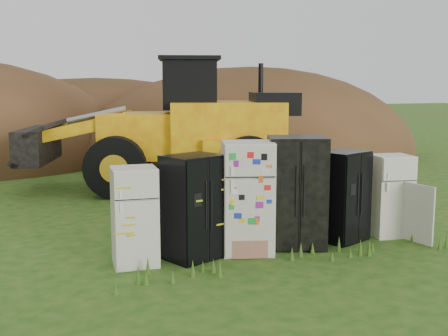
# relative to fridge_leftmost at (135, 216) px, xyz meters

# --- Properties ---
(ground) EXTENTS (120.00, 120.00, 0.00)m
(ground) POSITION_rel_fridge_leftmost_xyz_m (2.54, -0.04, -0.79)
(ground) COLOR #204E14
(ground) RESTS_ON ground
(fridge_leftmost) EXTENTS (0.76, 0.74, 1.58)m
(fridge_leftmost) POSITION_rel_fridge_leftmost_xyz_m (0.00, 0.00, 0.00)
(fridge_leftmost) COLOR silver
(fridge_leftmost) RESTS_ON ground
(fridge_black_side) EXTENTS (1.10, 0.99, 1.73)m
(fridge_black_side) POSITION_rel_fridge_leftmost_xyz_m (0.98, -0.01, 0.07)
(fridge_black_side) COLOR black
(fridge_black_side) RESTS_ON ground
(fridge_sticker) EXTENTS (1.06, 1.02, 1.92)m
(fridge_sticker) POSITION_rel_fridge_leftmost_xyz_m (1.95, -0.05, 0.17)
(fridge_sticker) COLOR silver
(fridge_sticker) RESTS_ON ground
(fridge_dark_mid) EXTENTS (1.24, 1.13, 1.97)m
(fridge_dark_mid) POSITION_rel_fridge_leftmost_xyz_m (2.90, -0.04, 0.19)
(fridge_dark_mid) COLOR black
(fridge_dark_mid) RESTS_ON ground
(fridge_black_right) EXTENTS (1.03, 0.94, 1.67)m
(fridge_black_right) POSITION_rel_fridge_leftmost_xyz_m (3.87, -0.02, 0.04)
(fridge_black_right) COLOR black
(fridge_black_right) RESTS_ON ground
(fridge_open_door) EXTENTS (0.81, 0.77, 1.55)m
(fridge_open_door) POSITION_rel_fridge_leftmost_xyz_m (4.92, -0.07, -0.01)
(fridge_open_door) COLOR silver
(fridge_open_door) RESTS_ON ground
(wheel_loader) EXTENTS (8.03, 5.18, 3.61)m
(wheel_loader) POSITION_rel_fridge_leftmost_xyz_m (2.10, 6.31, 1.01)
(wheel_loader) COLOR yellow
(wheel_loader) RESTS_ON ground
(dirt_mound_right) EXTENTS (14.17, 10.39, 7.13)m
(dirt_mound_right) POSITION_rel_fridge_leftmost_xyz_m (7.54, 11.86, -0.79)
(dirt_mound_right) COLOR #3E2C14
(dirt_mound_right) RESTS_ON ground
(dirt_mound_back) EXTENTS (16.20, 10.80, 6.32)m
(dirt_mound_back) POSITION_rel_fridge_leftmost_xyz_m (2.24, 17.20, -0.79)
(dirt_mound_back) COLOR #3E2C14
(dirt_mound_back) RESTS_ON ground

